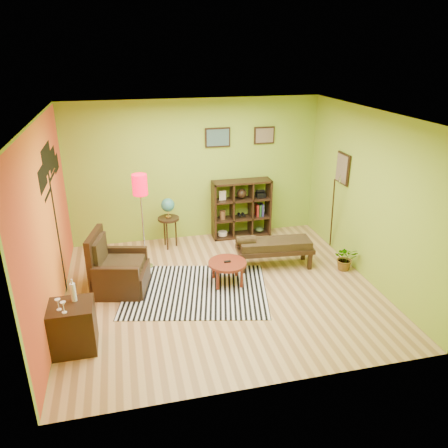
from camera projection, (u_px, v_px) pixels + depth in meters
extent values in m
plane|color=tan|center=(221.00, 289.00, 7.15)|extent=(5.00, 5.00, 0.00)
cube|color=#8DB331|center=(195.00, 171.00, 8.65)|extent=(5.00, 0.04, 2.80)
cube|color=#8DB331|center=(269.00, 282.00, 4.60)|extent=(5.00, 0.04, 2.80)
cube|color=#8DB331|center=(47.00, 224.00, 6.09)|extent=(0.04, 4.50, 2.80)
cube|color=#8DB331|center=(369.00, 197.00, 7.16)|extent=(0.04, 4.50, 2.80)
cube|color=white|center=(221.00, 116.00, 6.09)|extent=(5.00, 4.50, 0.04)
cube|color=orange|center=(48.00, 224.00, 6.09)|extent=(0.01, 4.45, 2.75)
cube|color=black|center=(58.00, 232.00, 6.72)|extent=(0.01, 0.14, 2.10)
cube|color=black|center=(43.00, 178.00, 5.89)|extent=(0.01, 0.65, 0.32)
cube|color=black|center=(47.00, 159.00, 6.34)|extent=(0.01, 0.85, 0.40)
cube|color=black|center=(52.00, 160.00, 6.84)|extent=(0.01, 0.70, 0.32)
cube|color=black|center=(56.00, 163.00, 7.21)|extent=(0.01, 0.50, 0.26)
cube|color=black|center=(218.00, 137.00, 8.47)|extent=(0.50, 0.03, 0.38)
cube|color=#486D67|center=(218.00, 138.00, 8.44)|extent=(0.44, 0.01, 0.32)
cube|color=black|center=(264.00, 135.00, 8.67)|extent=(0.42, 0.03, 0.34)
cube|color=#857055|center=(265.00, 135.00, 8.65)|extent=(0.36, 0.01, 0.28)
cube|color=black|center=(343.00, 168.00, 7.86)|extent=(0.03, 0.44, 0.56)
cube|color=#857055|center=(342.00, 169.00, 7.86)|extent=(0.01, 0.38, 0.50)
cylinder|color=black|center=(332.00, 214.00, 8.17)|extent=(0.23, 0.34, 1.46)
cone|color=silver|center=(340.00, 178.00, 7.75)|extent=(0.08, 0.09, 0.16)
cube|color=white|center=(195.00, 290.00, 7.12)|extent=(2.61, 2.15, 0.01)
cylinder|color=maroon|center=(227.00, 263.00, 7.22)|extent=(0.64, 0.64, 0.05)
cylinder|color=maroon|center=(236.00, 267.00, 7.51)|extent=(0.05, 0.05, 0.34)
cylinder|color=maroon|center=(214.00, 269.00, 7.44)|extent=(0.05, 0.05, 0.34)
cylinder|color=maroon|center=(242.00, 278.00, 7.14)|extent=(0.05, 0.05, 0.34)
cylinder|color=maroon|center=(218.00, 281.00, 7.07)|extent=(0.05, 0.05, 0.34)
cube|color=black|center=(227.00, 262.00, 7.20)|extent=(0.11, 0.05, 0.02)
cube|color=black|center=(122.00, 279.00, 7.11)|extent=(0.96, 0.95, 0.36)
cube|color=black|center=(97.00, 262.00, 6.99)|extent=(0.27, 0.78, 1.00)
cube|color=black|center=(116.00, 285.00, 6.72)|extent=(0.73, 0.26, 0.58)
cube|color=black|center=(126.00, 262.00, 7.41)|extent=(0.73, 0.26, 0.58)
cube|color=#EDBA5C|center=(123.00, 266.00, 7.02)|extent=(0.76, 0.75, 0.13)
cube|color=#EDBA5C|center=(100.00, 251.00, 6.92)|extent=(0.21, 0.58, 0.45)
cube|color=black|center=(73.00, 327.00, 5.65)|extent=(0.56, 0.51, 0.66)
cylinder|color=white|center=(73.00, 292.00, 5.58)|extent=(0.07, 0.07, 0.25)
cylinder|color=white|center=(72.00, 282.00, 5.52)|extent=(0.02, 0.02, 0.07)
cylinder|color=white|center=(59.00, 310.00, 5.43)|extent=(0.06, 0.06, 0.01)
cylinder|color=white|center=(59.00, 306.00, 5.41)|extent=(0.01, 0.01, 0.09)
cone|color=white|center=(58.00, 301.00, 5.38)|extent=(0.07, 0.07, 0.06)
cylinder|color=white|center=(64.00, 312.00, 5.37)|extent=(0.06, 0.06, 0.01)
cylinder|color=white|center=(64.00, 309.00, 5.35)|extent=(0.01, 0.01, 0.09)
cone|color=white|center=(63.00, 304.00, 5.32)|extent=(0.07, 0.07, 0.06)
cylinder|color=silver|center=(146.00, 267.00, 7.86)|extent=(0.26, 0.26, 0.03)
cylinder|color=silver|center=(143.00, 226.00, 7.56)|extent=(0.02, 0.02, 1.61)
cylinder|color=#FF001C|center=(140.00, 185.00, 7.27)|extent=(0.25, 0.25, 0.35)
cylinder|color=black|center=(168.00, 219.00, 8.44)|extent=(0.42, 0.42, 0.04)
cylinder|color=black|center=(176.00, 232.00, 8.59)|extent=(0.03, 0.03, 0.58)
cylinder|color=black|center=(165.00, 232.00, 8.64)|extent=(0.03, 0.03, 0.58)
cylinder|color=black|center=(167.00, 236.00, 8.43)|extent=(0.03, 0.03, 0.58)
cylinder|color=gold|center=(168.00, 217.00, 8.42)|extent=(0.10, 0.10, 0.02)
cylinder|color=gold|center=(168.00, 214.00, 8.40)|extent=(0.02, 0.02, 0.10)
sphere|color=#1C6DA5|center=(168.00, 205.00, 8.33)|extent=(0.26, 0.26, 0.26)
cube|color=black|center=(214.00, 211.00, 8.82)|extent=(0.04, 0.35, 1.20)
cube|color=black|center=(268.00, 207.00, 9.07)|extent=(0.04, 0.35, 1.20)
cube|color=black|center=(241.00, 235.00, 9.17)|extent=(1.20, 0.35, 0.04)
cube|color=black|center=(242.00, 182.00, 8.72)|extent=(1.20, 0.35, 0.04)
cube|color=black|center=(232.00, 210.00, 8.90)|extent=(0.03, 0.33, 1.12)
cube|color=black|center=(251.00, 208.00, 8.99)|extent=(0.03, 0.33, 1.12)
cube|color=black|center=(241.00, 218.00, 9.02)|extent=(1.12, 0.33, 0.03)
cube|color=black|center=(242.00, 200.00, 8.87)|extent=(1.12, 0.33, 0.03)
cylinder|color=beige|center=(223.00, 233.00, 9.05)|extent=(0.20, 0.20, 0.07)
sphere|color=black|center=(242.00, 194.00, 8.82)|extent=(0.20, 0.20, 0.20)
cube|color=black|center=(260.00, 195.00, 8.93)|extent=(0.18, 0.15, 0.10)
cylinder|color=black|center=(239.00, 215.00, 8.99)|extent=(0.06, 0.12, 0.06)
cylinder|color=black|center=(243.00, 215.00, 9.00)|extent=(0.06, 0.12, 0.06)
ellipsoid|color=#384C26|center=(259.00, 229.00, 9.22)|extent=(0.18, 0.18, 0.09)
cylinder|color=brown|center=(222.00, 215.00, 8.90)|extent=(0.12, 0.12, 0.18)
cube|color=beige|center=(222.00, 195.00, 8.74)|extent=(0.14, 0.03, 0.20)
cube|color=maroon|center=(257.00, 210.00, 9.04)|extent=(0.04, 0.18, 0.26)
cube|color=#1E4C1E|center=(259.00, 210.00, 9.05)|extent=(0.04, 0.18, 0.26)
cube|color=navy|center=(262.00, 210.00, 9.06)|extent=(0.04, 0.18, 0.26)
cube|color=black|center=(275.00, 249.00, 7.79)|extent=(1.40, 0.61, 0.08)
cube|color=#EDBA5C|center=(275.00, 244.00, 7.74)|extent=(1.29, 0.55, 0.14)
cylinder|color=#EDBA5C|center=(246.00, 240.00, 7.64)|extent=(0.35, 0.21, 0.17)
cube|color=black|center=(303.00, 252.00, 8.11)|extent=(0.07, 0.07, 0.30)
cube|color=black|center=(240.00, 256.00, 7.96)|extent=(0.07, 0.07, 0.30)
cube|color=black|center=(310.00, 261.00, 7.76)|extent=(0.07, 0.07, 0.30)
cube|color=black|center=(243.00, 266.00, 7.60)|extent=(0.07, 0.07, 0.30)
imported|color=#26661E|center=(345.00, 261.00, 7.73)|extent=(0.53, 0.56, 0.35)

